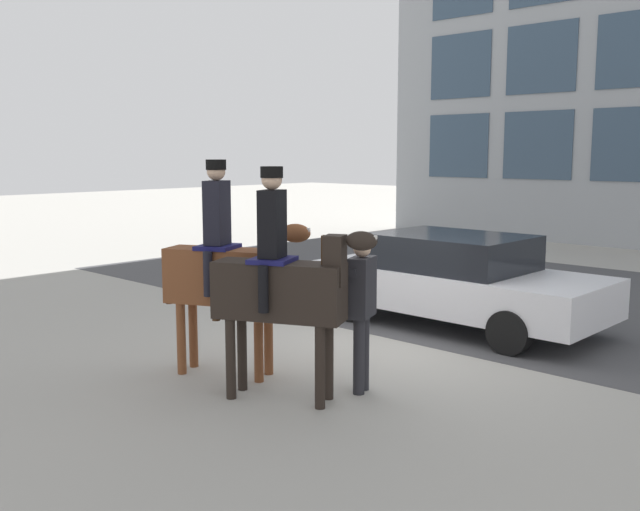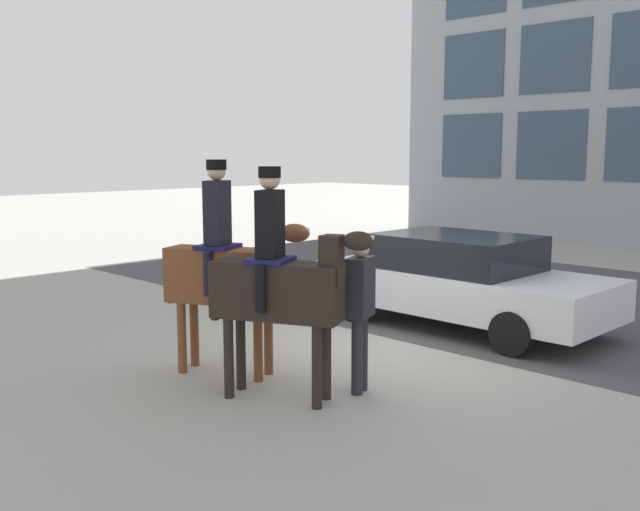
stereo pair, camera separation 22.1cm
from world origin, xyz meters
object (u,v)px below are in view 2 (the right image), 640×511
at_px(mounted_horse_lead, 226,269).
at_px(mounted_horse_companion, 280,283).
at_px(pedestrian_bystander, 359,303).
at_px(street_car_near_lane, 460,279).

height_order(mounted_horse_lead, mounted_horse_companion, mounted_horse_lead).
height_order(pedestrian_bystander, street_car_near_lane, pedestrian_bystander).
relative_size(mounted_horse_lead, mounted_horse_companion, 1.03).
relative_size(pedestrian_bystander, street_car_near_lane, 0.38).
relative_size(mounted_horse_lead, pedestrian_bystander, 1.49).
distance_m(mounted_horse_lead, pedestrian_bystander, 1.72).
bearing_deg(pedestrian_bystander, mounted_horse_lead, -0.38).
bearing_deg(street_car_near_lane, pedestrian_bystander, -74.43).
distance_m(mounted_horse_lead, street_car_near_lane, 4.12).
xyz_separation_m(pedestrian_bystander, street_car_near_lane, (-0.96, 3.43, -0.29)).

